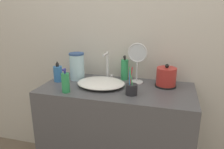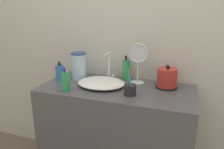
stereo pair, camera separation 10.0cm
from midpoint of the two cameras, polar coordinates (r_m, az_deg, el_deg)
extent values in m
cube|color=beige|center=(1.85, 5.74, 12.54)|extent=(6.00, 0.04, 2.60)
cube|color=#4C4C51|center=(1.86, 2.73, -15.92)|extent=(1.16, 0.55, 0.86)
ellipsoid|color=white|center=(1.69, -1.16, -2.18)|extent=(0.37, 0.31, 0.05)
cylinder|color=silver|center=(1.83, 0.79, 2.33)|extent=(0.02, 0.02, 0.24)
cylinder|color=silver|center=(1.75, 0.23, 5.33)|extent=(0.02, 0.11, 0.02)
cylinder|color=silver|center=(1.85, 1.81, -0.70)|extent=(0.02, 0.02, 0.04)
cylinder|color=black|center=(1.73, 15.62, -3.12)|extent=(0.16, 0.16, 0.01)
cylinder|color=#B22D28|center=(1.71, 15.80, -0.96)|extent=(0.15, 0.15, 0.15)
sphere|color=black|center=(1.68, 16.04, 1.93)|extent=(0.03, 0.03, 0.03)
cylinder|color=#232328|center=(1.52, 6.65, -4.03)|extent=(0.08, 0.08, 0.08)
cylinder|color=#E5333F|center=(1.51, 6.52, -1.18)|extent=(0.02, 0.02, 0.17)
cylinder|color=#338CE0|center=(1.50, 6.19, -1.47)|extent=(0.01, 0.03, 0.16)
cylinder|color=green|center=(1.48, 6.62, -1.37)|extent=(0.04, 0.01, 0.17)
cylinder|color=#2D9956|center=(1.83, 5.24, 1.18)|extent=(0.06, 0.06, 0.17)
cylinder|color=black|center=(1.80, 5.32, 4.15)|extent=(0.02, 0.02, 0.02)
cube|color=black|center=(1.79, 5.25, 4.64)|extent=(0.02, 0.03, 0.01)
cylinder|color=#3370B7|center=(1.85, -11.96, 0.39)|extent=(0.07, 0.07, 0.13)
cylinder|color=black|center=(1.84, -12.10, 2.58)|extent=(0.02, 0.02, 0.02)
cone|color=black|center=(1.83, -12.15, 3.25)|extent=(0.03, 0.03, 0.02)
cylinder|color=#2D9956|center=(1.60, -10.36, -1.93)|extent=(0.06, 0.06, 0.14)
cylinder|color=#333399|center=(1.57, -10.52, 0.92)|extent=(0.02, 0.02, 0.02)
cube|color=#333399|center=(1.56, -10.73, 1.46)|extent=(0.01, 0.03, 0.01)
cylinder|color=silver|center=(1.78, 8.24, -2.11)|extent=(0.11, 0.11, 0.01)
cylinder|color=silver|center=(1.75, 8.36, 0.60)|extent=(0.01, 0.01, 0.17)
torus|color=silver|center=(1.71, 8.58, 5.54)|extent=(0.15, 0.01, 0.15)
cylinder|color=silver|center=(1.71, 8.58, 5.54)|extent=(0.13, 0.00, 0.13)
cylinder|color=#B2DBEA|center=(1.86, -7.15, 2.05)|extent=(0.12, 0.12, 0.21)
cylinder|color=#2D4C84|center=(1.83, -7.28, 5.47)|extent=(0.12, 0.12, 0.01)
camera|label=1|loc=(0.05, -88.27, 0.53)|focal=35.00mm
camera|label=2|loc=(0.05, 91.73, -0.53)|focal=35.00mm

